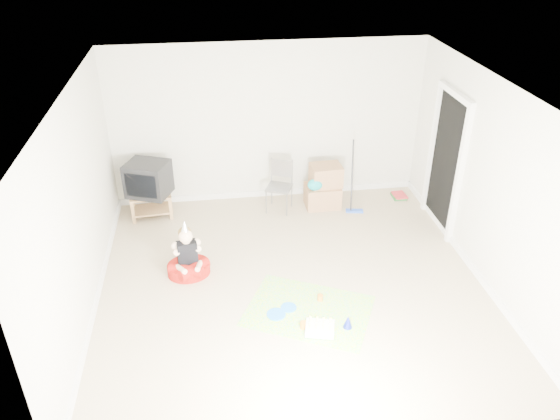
{
  "coord_description": "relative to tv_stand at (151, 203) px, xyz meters",
  "views": [
    {
      "loc": [
        -0.95,
        -5.7,
        4.42
      ],
      "look_at": [
        -0.1,
        0.4,
        0.9
      ],
      "focal_mm": 35.0,
      "sensor_mm": 36.0,
      "label": 1
    }
  ],
  "objects": [
    {
      "name": "blue_plate_near",
      "position": [
        1.81,
        -2.54,
        -0.23
      ],
      "size": [
        0.28,
        0.28,
        0.01
      ],
      "primitive_type": "cylinder",
      "rotation": [
        0.0,
        0.0,
        -0.69
      ],
      "color": "blue",
      "rests_on": "party_mat"
    },
    {
      "name": "folding_chair",
      "position": [
        2.03,
        -0.08,
        0.17
      ],
      "size": [
        0.49,
        0.48,
        0.84
      ],
      "color": "gray",
      "rests_on": "ground"
    },
    {
      "name": "book_pile",
      "position": [
        4.12,
        0.07,
        -0.21
      ],
      "size": [
        0.22,
        0.28,
        0.06
      ],
      "color": "#246D2B",
      "rests_on": "ground"
    },
    {
      "name": "crt_tv",
      "position": [
        0.0,
        -0.0,
        0.42
      ],
      "size": [
        0.76,
        0.7,
        0.53
      ],
      "primitive_type": "cube",
      "rotation": [
        0.0,
        0.0,
        -0.38
      ],
      "color": "black",
      "rests_on": "tv_stand"
    },
    {
      "name": "cardboard_boxes",
      "position": [
        2.77,
        -0.03,
        0.1
      ],
      "size": [
        0.59,
        0.45,
        0.71
      ],
      "color": "#A2744E",
      "rests_on": "ground"
    },
    {
      "name": "orange_cup_near",
      "position": [
        2.23,
        -2.45,
        -0.19
      ],
      "size": [
        0.09,
        0.09,
        0.08
      ],
      "primitive_type": "cylinder",
      "rotation": [
        0.0,
        0.0,
        -0.39
      ],
      "color": "orange",
      "rests_on": "party_mat"
    },
    {
      "name": "seated_woman",
      "position": [
        0.58,
        -1.64,
        -0.06
      ],
      "size": [
        0.66,
        0.66,
        0.82
      ],
      "color": "#AA170F",
      "rests_on": "ground"
    },
    {
      "name": "orange_cup_far",
      "position": [
        1.93,
        -2.93,
        -0.19
      ],
      "size": [
        0.11,
        0.11,
        0.09
      ],
      "primitive_type": "cylinder",
      "rotation": [
        0.0,
        0.0,
        -0.57
      ],
      "color": "orange",
      "rests_on": "party_mat"
    },
    {
      "name": "party_mat",
      "position": [
        2.05,
        -2.63,
        -0.24
      ],
      "size": [
        1.8,
        1.62,
        0.01
      ],
      "primitive_type": "cube",
      "rotation": [
        0.0,
        0.0,
        -0.46
      ],
      "color": "#FF3595",
      "rests_on": "ground"
    },
    {
      "name": "ground",
      "position": [
        1.93,
        -2.05,
        -0.24
      ],
      "size": [
        5.0,
        5.0,
        0.0
      ],
      "primitive_type": "plane",
      "color": "tan",
      "rests_on": "ground"
    },
    {
      "name": "blue_party_hat",
      "position": [
        2.45,
        -2.99,
        -0.15
      ],
      "size": [
        0.16,
        0.16,
        0.16
      ],
      "primitive_type": "cone",
      "rotation": [
        0.0,
        0.0,
        -0.86
      ],
      "color": "#1B26C2",
      "rests_on": "party_mat"
    },
    {
      "name": "tv_stand",
      "position": [
        0.0,
        0.0,
        0.0
      ],
      "size": [
        0.67,
        0.45,
        0.4
      ],
      "color": "#9B7246",
      "rests_on": "ground"
    },
    {
      "name": "birthday_cake",
      "position": [
        2.11,
        -3.02,
        -0.19
      ],
      "size": [
        0.39,
        0.34,
        0.15
      ],
      "color": "white",
      "rests_on": "party_mat"
    },
    {
      "name": "blue_plate_far",
      "position": [
        1.64,
        -2.65,
        -0.23
      ],
      "size": [
        0.33,
        0.33,
        0.01
      ],
      "primitive_type": "cylinder",
      "rotation": [
        0.0,
        0.0,
        -0.75
      ],
      "color": "blue",
      "rests_on": "party_mat"
    },
    {
      "name": "doorway_recess",
      "position": [
        4.41,
        -0.85,
        0.78
      ],
      "size": [
        0.02,
        0.9,
        2.05
      ],
      "primitive_type": "cube",
      "color": "black",
      "rests_on": "ground"
    },
    {
      "name": "floor_mop",
      "position": [
        3.23,
        -0.31,
        0.02
      ],
      "size": [
        0.29,
        0.38,
        1.13
      ],
      "color": "blue",
      "rests_on": "ground"
    }
  ]
}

